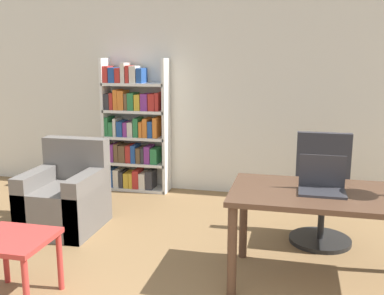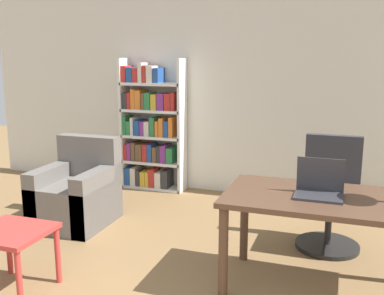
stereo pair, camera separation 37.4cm
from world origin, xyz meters
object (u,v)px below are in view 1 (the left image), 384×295
at_px(desk, 327,206).
at_px(office_chair, 322,195).
at_px(laptop, 322,184).
at_px(armchair, 66,199).
at_px(side_table_blue, 13,248).
at_px(bookshelf, 133,131).

xyz_separation_m(desk, office_chair, (0.02, 0.91, -0.20)).
height_order(laptop, armchair, laptop).
height_order(desk, laptop, laptop).
relative_size(office_chair, side_table_blue, 1.90).
height_order(office_chair, bookshelf, bookshelf).
bearing_deg(armchair, office_chair, 6.52).
height_order(side_table_blue, bookshelf, bookshelf).
xyz_separation_m(side_table_blue, armchair, (-0.34, 1.37, -0.11)).
distance_m(desk, bookshelf, 3.09).
height_order(office_chair, armchair, office_chair).
distance_m(laptop, side_table_blue, 2.30).
relative_size(laptop, side_table_blue, 0.63).
bearing_deg(bookshelf, desk, -41.52).
bearing_deg(side_table_blue, laptop, 19.42).
relative_size(side_table_blue, armchair, 0.60).
distance_m(side_table_blue, bookshelf, 2.82).
distance_m(laptop, office_chair, 0.98).
bearing_deg(armchair, desk, -13.79).
bearing_deg(side_table_blue, office_chair, 36.99).
xyz_separation_m(office_chair, armchair, (-2.54, -0.29, -0.15)).
height_order(office_chair, side_table_blue, office_chair).
relative_size(desk, office_chair, 1.42).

